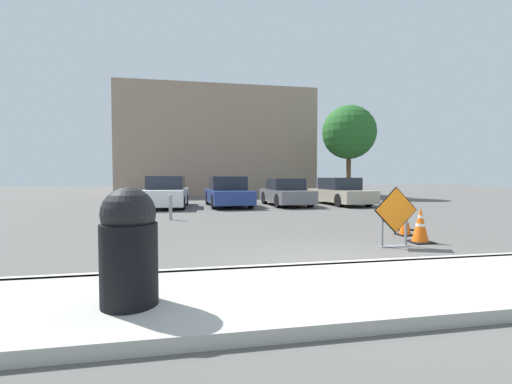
{
  "coord_description": "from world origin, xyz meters",
  "views": [
    {
      "loc": [
        -2.39,
        -4.83,
        1.43
      ],
      "look_at": [
        0.77,
        11.99,
        0.71
      ],
      "focal_mm": 24.0,
      "sensor_mm": 36.0,
      "label": 1
    }
  ],
  "objects": [
    {
      "name": "curb_lip",
      "position": [
        0.0,
        0.0,
        0.07
      ],
      "size": [
        23.41,
        0.2,
        0.14
      ],
      "color": "#ADAAA3",
      "rests_on": "ground_plane"
    },
    {
      "name": "traffic_cone_second",
      "position": [
        2.8,
        2.76,
        0.33
      ],
      "size": [
        0.38,
        0.38,
        0.69
      ],
      "color": "black",
      "rests_on": "ground_plane"
    },
    {
      "name": "parked_car_nearest",
      "position": [
        -3.61,
        12.1,
        0.68
      ],
      "size": [
        2.06,
        4.43,
        1.5
      ],
      "rotation": [
        0.0,
        0.0,
        3.1
      ],
      "color": "white",
      "rests_on": "ground_plane"
    },
    {
      "name": "bollard_second",
      "position": [
        -4.56,
        7.0,
        0.49
      ],
      "size": [
        0.12,
        0.12,
        0.92
      ],
      "color": "gray",
      "rests_on": "ground_plane"
    },
    {
      "name": "parked_car_fourth",
      "position": [
        5.32,
        12.14,
        0.65
      ],
      "size": [
        1.99,
        4.73,
        1.43
      ],
      "rotation": [
        0.0,
        0.0,
        3.2
      ],
      "color": "#A39984",
      "rests_on": "ground_plane"
    },
    {
      "name": "sidewalk_strip",
      "position": [
        0.0,
        -1.02,
        0.07
      ],
      "size": [
        23.41,
        2.05,
        0.14
      ],
      "color": "#ADAAA3",
      "rests_on": "ground_plane"
    },
    {
      "name": "parked_car_third",
      "position": [
        2.34,
        12.07,
        0.64
      ],
      "size": [
        1.96,
        4.22,
        1.38
      ],
      "rotation": [
        0.0,
        0.0,
        3.18
      ],
      "color": "slate",
      "rests_on": "ground_plane"
    },
    {
      "name": "ground_plane",
      "position": [
        0.0,
        10.0,
        0.0
      ],
      "size": [
        96.0,
        96.0,
        0.0
      ],
      "primitive_type": "plane",
      "color": "#565451"
    },
    {
      "name": "traffic_cone_third",
      "position": [
        3.28,
        3.59,
        0.31
      ],
      "size": [
        0.45,
        0.45,
        0.65
      ],
      "color": "black",
      "rests_on": "ground_plane"
    },
    {
      "name": "road_closed_sign",
      "position": [
        1.72,
        1.5,
        0.65
      ],
      "size": [
        0.95,
        0.2,
        1.24
      ],
      "color": "black",
      "rests_on": "ground_plane"
    },
    {
      "name": "parked_car_second",
      "position": [
        -0.64,
        12.13,
        0.69
      ],
      "size": [
        2.11,
        4.53,
        1.49
      ],
      "rotation": [
        0.0,
        0.0,
        3.2
      ],
      "color": "navy",
      "rests_on": "ground_plane"
    },
    {
      "name": "bollard_nearest",
      "position": [
        -3.1,
        7.0,
        0.46
      ],
      "size": [
        0.12,
        0.12,
        0.87
      ],
      "color": "gray",
      "rests_on": "ground_plane"
    },
    {
      "name": "building_facade_backdrop",
      "position": [
        -0.2,
        24.29,
        4.36
      ],
      "size": [
        15.8,
        5.0,
        8.71
      ],
      "color": "gray",
      "rests_on": "ground_plane"
    },
    {
      "name": "traffic_cone_nearest",
      "position": [
        2.54,
        1.84,
        0.38
      ],
      "size": [
        0.47,
        0.47,
        0.78
      ],
      "color": "black",
      "rests_on": "ground_plane"
    },
    {
      "name": "trash_bin",
      "position": [
        -3.02,
        -1.23,
        0.74
      ],
      "size": [
        0.57,
        0.57,
        1.2
      ],
      "color": "black",
      "rests_on": "sidewalk_strip"
    },
    {
      "name": "street_tree_behind_lot",
      "position": [
        8.45,
        17.61,
        4.58
      ],
      "size": [
        3.74,
        3.74,
        6.47
      ],
      "color": "#513823",
      "rests_on": "ground_plane"
    }
  ]
}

